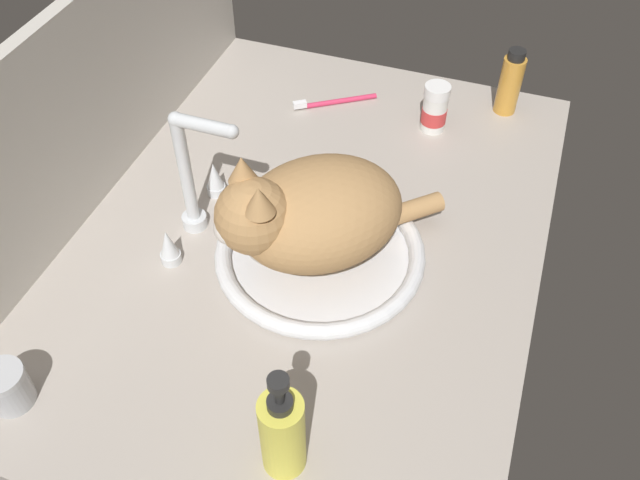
# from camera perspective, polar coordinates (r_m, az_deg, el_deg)

# --- Properties ---
(countertop) EXTENTS (1.01, 0.72, 0.03)m
(countertop) POSITION_cam_1_polar(r_m,az_deg,el_deg) (1.11, -0.66, 0.05)
(countertop) COLOR #ADA399
(countertop) RESTS_ON ground
(backsplash_wall) EXTENTS (1.01, 0.02, 0.36)m
(backsplash_wall) POSITION_cam_1_polar(r_m,az_deg,el_deg) (1.15, -18.70, 10.09)
(backsplash_wall) COLOR beige
(backsplash_wall) RESTS_ON ground
(sink_basin) EXTENTS (0.33, 0.33, 0.03)m
(sink_basin) POSITION_cam_1_polar(r_m,az_deg,el_deg) (1.06, -0.00, -1.07)
(sink_basin) COLOR white
(sink_basin) RESTS_ON countertop
(faucet) EXTENTS (0.20, 0.12, 0.22)m
(faucet) POSITION_cam_1_polar(r_m,az_deg,el_deg) (1.07, -10.56, 4.42)
(faucet) COLOR silver
(faucet) RESTS_ON countertop
(cat) EXTENTS (0.31, 0.32, 0.19)m
(cat) POSITION_cam_1_polar(r_m,az_deg,el_deg) (0.99, -1.08, 2.16)
(cat) COLOR tan
(cat) RESTS_ON sink_basin
(soap_pump_bottle) EXTENTS (0.05, 0.05, 0.18)m
(soap_pump_bottle) POSITION_cam_1_polar(r_m,az_deg,el_deg) (0.82, -3.15, -15.75)
(soap_pump_bottle) COLOR #E5DB4C
(soap_pump_bottle) RESTS_ON countertop
(pill_bottle) EXTENTS (0.05, 0.05, 0.09)m
(pill_bottle) POSITION_cam_1_polar(r_m,az_deg,el_deg) (1.30, 9.55, 10.71)
(pill_bottle) COLOR white
(pill_bottle) RESTS_ON countertop
(amber_bottle) EXTENTS (0.04, 0.04, 0.13)m
(amber_bottle) POSITION_cam_1_polar(r_m,az_deg,el_deg) (1.36, 15.58, 12.50)
(amber_bottle) COLOR gold
(amber_bottle) RESTS_ON countertop
(metal_jar) EXTENTS (0.06, 0.06, 0.06)m
(metal_jar) POSITION_cam_1_polar(r_m,az_deg,el_deg) (0.98, -24.65, -11.08)
(metal_jar) COLOR #B2B5BA
(metal_jar) RESTS_ON countertop
(toothbrush) EXTENTS (0.10, 0.15, 0.02)m
(toothbrush) POSITION_cam_1_polar(r_m,az_deg,el_deg) (1.36, 1.08, 11.47)
(toothbrush) COLOR #D83359
(toothbrush) RESTS_ON countertop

